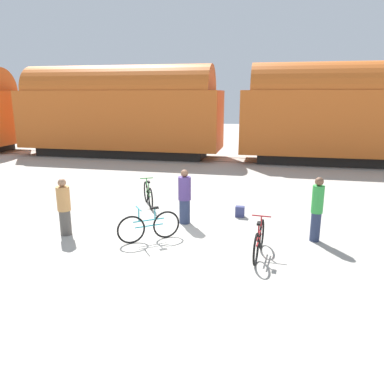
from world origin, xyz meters
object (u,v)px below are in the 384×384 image
(backpack, at_px, (240,212))
(bicycle_maroon, at_px, (259,240))
(freight_train, at_px, (231,111))
(person_in_purple, at_px, (185,197))
(person_in_tan, at_px, (64,207))
(bicycle_green, at_px, (148,195))
(bicycle_teal, at_px, (149,226))
(person_in_green, at_px, (317,209))

(backpack, bearing_deg, bicycle_maroon, -76.22)
(freight_train, relative_size, bicycle_maroon, 30.66)
(person_in_purple, distance_m, person_in_tan, 3.38)
(bicycle_green, height_order, person_in_tan, person_in_tan)
(bicycle_maroon, bearing_deg, backpack, 103.78)
(person_in_purple, relative_size, backpack, 4.80)
(freight_train, relative_size, bicycle_green, 35.06)
(bicycle_teal, distance_m, person_in_green, 4.38)
(bicycle_maroon, relative_size, bicycle_teal, 1.23)
(bicycle_maroon, bearing_deg, bicycle_teal, 172.56)
(person_in_tan, relative_size, backpack, 4.64)
(bicycle_green, distance_m, person_in_purple, 2.27)
(freight_train, relative_size, bicycle_teal, 37.85)
(person_in_purple, height_order, backpack, person_in_purple)
(person_in_tan, bearing_deg, bicycle_maroon, 138.33)
(person_in_tan, bearing_deg, bicycle_green, -151.24)
(bicycle_teal, xyz_separation_m, bicycle_green, (-1.06, 3.06, -0.00))
(bicycle_teal, distance_m, backpack, 3.30)
(person_in_purple, bearing_deg, backpack, 4.77)
(bicycle_green, xyz_separation_m, person_in_tan, (-1.32, -3.12, 0.39))
(bicycle_maroon, relative_size, backpack, 5.11)
(freight_train, bearing_deg, bicycle_green, -99.69)
(freight_train, distance_m, backpack, 10.91)
(person_in_purple, xyz_separation_m, person_in_green, (3.67, -0.64, 0.07))
(freight_train, xyz_separation_m, person_in_green, (3.63, -12.05, -1.95))
(person_in_green, distance_m, backpack, 2.72)
(bicycle_maroon, distance_m, bicycle_teal, 2.88)
(freight_train, height_order, backpack, freight_train)
(bicycle_maroon, bearing_deg, freight_train, 99.47)
(freight_train, xyz_separation_m, bicycle_green, (-1.69, -9.91, -2.44))
(bicycle_teal, bearing_deg, freight_train, 87.21)
(freight_train, height_order, bicycle_teal, freight_train)
(bicycle_maroon, relative_size, person_in_tan, 1.10)
(freight_train, height_order, bicycle_green, freight_train)
(person_in_purple, relative_size, person_in_green, 0.95)
(person_in_purple, xyz_separation_m, person_in_tan, (-2.97, -1.62, -0.03))
(bicycle_green, bearing_deg, freight_train, 80.31)
(bicycle_teal, bearing_deg, bicycle_green, 109.13)
(bicycle_teal, relative_size, person_in_tan, 0.89)
(bicycle_teal, height_order, person_in_green, person_in_green)
(bicycle_green, height_order, person_in_green, person_in_green)
(bicycle_maroon, bearing_deg, person_in_purple, 139.61)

